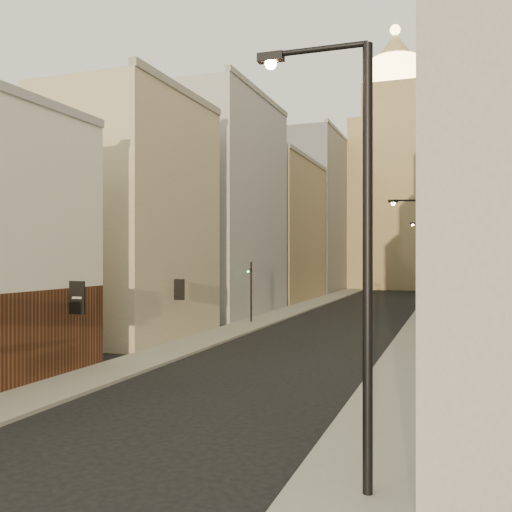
{
  "coord_description": "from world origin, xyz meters",
  "views": [
    {
      "loc": [
        8.73,
        -7.43,
        5.48
      ],
      "look_at": [
        -0.36,
        18.48,
        5.47
      ],
      "focal_mm": 40.0,
      "sensor_mm": 36.0,
      "label": 1
    }
  ],
  "objects_px": {
    "clock_tower": "(395,185)",
    "white_tower": "(465,163)",
    "streetlamp_far": "(431,261)",
    "traffic_light_right": "(427,278)",
    "streetlamp_near": "(356,238)",
    "traffic_light_left": "(251,280)",
    "streetlamp_mid": "(422,264)"
  },
  "relations": [
    {
      "from": "streetlamp_near",
      "to": "white_tower",
      "type": "bearing_deg",
      "value": 86.91
    },
    {
      "from": "clock_tower",
      "to": "streetlamp_mid",
      "type": "relative_size",
      "value": 5.13
    },
    {
      "from": "streetlamp_far",
      "to": "traffic_light_right",
      "type": "xyz_separation_m",
      "value": [
        0.21,
        -13.11,
        -1.18
      ]
    },
    {
      "from": "traffic_light_right",
      "to": "streetlamp_near",
      "type": "bearing_deg",
      "value": 71.04
    },
    {
      "from": "streetlamp_near",
      "to": "traffic_light_right",
      "type": "height_order",
      "value": "streetlamp_near"
    },
    {
      "from": "clock_tower",
      "to": "streetlamp_far",
      "type": "relative_size",
      "value": 5.14
    },
    {
      "from": "clock_tower",
      "to": "white_tower",
      "type": "xyz_separation_m",
      "value": [
        11.0,
        -14.0,
        0.97
      ]
    },
    {
      "from": "streetlamp_mid",
      "to": "clock_tower",
      "type": "bearing_deg",
      "value": 75.21
    },
    {
      "from": "clock_tower",
      "to": "white_tower",
      "type": "bearing_deg",
      "value": -51.84
    },
    {
      "from": "streetlamp_mid",
      "to": "streetlamp_far",
      "type": "bearing_deg",
      "value": 69.35
    },
    {
      "from": "streetlamp_near",
      "to": "traffic_light_right",
      "type": "bearing_deg",
      "value": 89.45
    },
    {
      "from": "clock_tower",
      "to": "traffic_light_left",
      "type": "xyz_separation_m",
      "value": [
        -5.87,
        -56.18,
        -14.1
      ]
    },
    {
      "from": "clock_tower",
      "to": "streetlamp_near",
      "type": "height_order",
      "value": "clock_tower"
    },
    {
      "from": "streetlamp_far",
      "to": "traffic_light_left",
      "type": "height_order",
      "value": "streetlamp_far"
    },
    {
      "from": "traffic_light_right",
      "to": "streetlamp_far",
      "type": "bearing_deg",
      "value": -107.92
    },
    {
      "from": "white_tower",
      "to": "traffic_light_right",
      "type": "relative_size",
      "value": 8.3
    },
    {
      "from": "streetlamp_far",
      "to": "traffic_light_right",
      "type": "distance_m",
      "value": 13.17
    },
    {
      "from": "streetlamp_near",
      "to": "traffic_light_left",
      "type": "height_order",
      "value": "streetlamp_near"
    },
    {
      "from": "traffic_light_left",
      "to": "streetlamp_far",
      "type": "bearing_deg",
      "value": -115.71
    },
    {
      "from": "clock_tower",
      "to": "traffic_light_right",
      "type": "bearing_deg",
      "value": -82.07
    },
    {
      "from": "clock_tower",
      "to": "white_tower",
      "type": "distance_m",
      "value": 17.83
    },
    {
      "from": "streetlamp_mid",
      "to": "streetlamp_far",
      "type": "height_order",
      "value": "streetlamp_mid"
    },
    {
      "from": "traffic_light_left",
      "to": "traffic_light_right",
      "type": "relative_size",
      "value": 1.0
    },
    {
      "from": "streetlamp_mid",
      "to": "traffic_light_right",
      "type": "xyz_separation_m",
      "value": [
        -0.22,
        9.98,
        -1.18
      ]
    },
    {
      "from": "clock_tower",
      "to": "streetlamp_mid",
      "type": "distance_m",
      "value": 66.77
    },
    {
      "from": "streetlamp_far",
      "to": "traffic_light_right",
      "type": "relative_size",
      "value": 1.75
    },
    {
      "from": "streetlamp_far",
      "to": "traffic_light_right",
      "type": "height_order",
      "value": "streetlamp_far"
    },
    {
      "from": "streetlamp_near",
      "to": "streetlamp_far",
      "type": "bearing_deg",
      "value": 89.76
    },
    {
      "from": "clock_tower",
      "to": "traffic_light_left",
      "type": "relative_size",
      "value": 8.98
    },
    {
      "from": "white_tower",
      "to": "traffic_light_right",
      "type": "distance_m",
      "value": 43.81
    },
    {
      "from": "streetlamp_far",
      "to": "traffic_light_left",
      "type": "bearing_deg",
      "value": -134.24
    },
    {
      "from": "clock_tower",
      "to": "traffic_light_left",
      "type": "bearing_deg",
      "value": -95.96
    }
  ]
}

